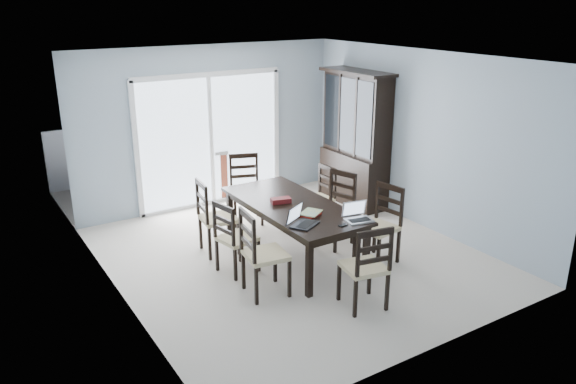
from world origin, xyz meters
The scene contains 24 objects.
floor centered at (0.00, 0.00, 0.00)m, with size 5.00×5.00×0.00m, color beige.
ceiling centered at (0.00, 0.00, 2.60)m, with size 5.00×5.00×0.00m, color white.
back_wall centered at (0.00, 2.50, 1.30)m, with size 4.50×0.02×2.60m, color #95A5B2.
wall_left centered at (-2.25, 0.00, 1.30)m, with size 0.02×5.00×2.60m, color #95A5B2.
wall_right centered at (2.25, 0.00, 1.30)m, with size 0.02×5.00×2.60m, color #95A5B2.
balcony centered at (0.00, 3.50, -0.05)m, with size 4.50×2.00×0.10m, color gray.
railing centered at (0.00, 4.50, 0.55)m, with size 4.50×0.06×1.10m, color #99999E.
dining_table centered at (0.00, 0.00, 0.67)m, with size 1.00×2.20×0.75m.
china_hutch centered at (2.02, 1.25, 1.07)m, with size 0.50×1.38×2.20m.
sliding_door centered at (0.00, 2.48, 1.09)m, with size 2.52×0.05×2.18m.
chair_left_near centered at (-0.90, -0.65, 0.64)m, with size 0.52×0.51×1.20m.
chair_left_mid centered at (-0.91, 0.00, 0.58)m, with size 0.49×0.48×1.09m.
chair_left_far centered at (-0.86, 0.67, 0.63)m, with size 0.51×0.50×1.19m.
chair_right_near centered at (0.93, -0.71, 0.62)m, with size 0.52×0.51×1.18m.
chair_right_mid centered at (0.78, 0.07, 0.62)m, with size 0.56×0.55×1.18m.
chair_right_far centered at (0.96, 0.70, 0.56)m, with size 0.43×0.42×1.06m.
chair_end_near centered at (-0.04, -1.58, 0.61)m, with size 0.51×0.52×1.16m.
chair_end_far centered at (0.11, 1.51, 0.63)m, with size 0.58×0.59×1.20m.
laptop_dark centered at (-0.28, -0.69, 0.81)m, with size 0.41×0.37×0.23m.
laptop_silver centered at (0.35, -0.92, 0.80)m, with size 0.35×0.28×0.22m.
book_stack centered at (-0.04, -0.46, 0.77)m, with size 0.34×0.32×0.04m.
cell_phone centered at (0.09, -0.94, 0.76)m, with size 0.11×0.05×0.01m, color black.
game_box centered at (-0.11, 0.12, 0.78)m, with size 0.26×0.13×0.06m, color #501014.
hot_tub centered at (-0.34, 3.34, 0.43)m, with size 1.98×1.85×0.86m.
Camera 1 is at (-3.70, -5.73, 3.28)m, focal length 35.00 mm.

